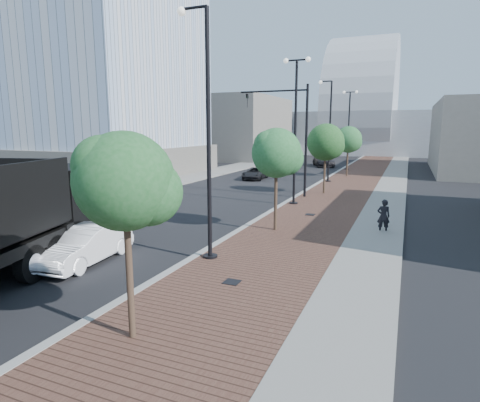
% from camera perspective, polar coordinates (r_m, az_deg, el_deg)
% --- Properties ---
extents(sidewalk, '(7.00, 140.00, 0.12)m').
position_cam_1_polar(sidewalk, '(43.52, 17.65, 3.37)').
color(sidewalk, '#4C2D23').
rests_on(sidewalk, ground).
extents(concrete_strip, '(2.40, 140.00, 0.13)m').
position_cam_1_polar(concrete_strip, '(43.37, 21.20, 3.14)').
color(concrete_strip, slate).
rests_on(concrete_strip, ground).
extents(curb, '(0.30, 140.00, 0.14)m').
position_cam_1_polar(curb, '(43.97, 13.10, 3.67)').
color(curb, gray).
rests_on(curb, ground).
extents(west_sidewalk, '(4.00, 140.00, 0.12)m').
position_cam_1_polar(west_sidewalk, '(47.89, -2.44, 4.45)').
color(west_sidewalk, slate).
rests_on(west_sidewalk, ground).
extents(dump_truck, '(6.34, 14.34, 3.96)m').
position_cam_1_polar(dump_truck, '(15.67, -30.63, -3.35)').
color(dump_truck, black).
rests_on(dump_truck, ground).
extents(white_sedan, '(1.85, 4.32, 1.38)m').
position_cam_1_polar(white_sedan, '(16.07, -21.17, -5.87)').
color(white_sedan, white).
rests_on(white_sedan, ground).
extents(dark_car_mid, '(2.26, 4.30, 1.15)m').
position_cam_1_polar(dark_car_mid, '(39.62, 2.18, 3.96)').
color(dark_car_mid, black).
rests_on(dark_car_mid, ground).
extents(dark_car_far, '(4.08, 5.86, 1.58)m').
position_cam_1_polar(dark_car_far, '(54.11, 11.82, 5.69)').
color(dark_car_far, black).
rests_on(dark_car_far, ground).
extents(pedestrian, '(0.68, 0.52, 1.65)m').
position_cam_1_polar(pedestrian, '(20.35, 19.81, -2.07)').
color(pedestrian, black).
rests_on(pedestrian, ground).
extents(streetlight_1, '(1.44, 0.56, 9.21)m').
position_cam_1_polar(streetlight_1, '(14.77, -4.89, 7.81)').
color(streetlight_1, black).
rests_on(streetlight_1, ground).
extents(streetlight_2, '(1.72, 0.56, 9.28)m').
position_cam_1_polar(streetlight_2, '(25.96, 7.89, 9.89)').
color(streetlight_2, black).
rests_on(streetlight_2, ground).
extents(streetlight_3, '(1.44, 0.56, 9.21)m').
position_cam_1_polar(streetlight_3, '(37.70, 12.51, 9.14)').
color(streetlight_3, black).
rests_on(streetlight_3, ground).
extents(streetlight_4, '(1.72, 0.56, 9.28)m').
position_cam_1_polar(streetlight_4, '(49.53, 15.24, 9.81)').
color(streetlight_4, black).
rests_on(streetlight_4, ground).
extents(traffic_mast, '(5.09, 0.20, 8.00)m').
position_cam_1_polar(traffic_mast, '(29.09, 7.72, 10.26)').
color(traffic_mast, black).
rests_on(traffic_mast, ground).
extents(tree_0, '(2.29, 2.23, 4.95)m').
position_cam_1_polar(tree_0, '(9.18, -15.83, 2.62)').
color(tree_0, '#382619').
rests_on(tree_0, ground).
extents(tree_1, '(2.40, 2.36, 5.02)m').
position_cam_1_polar(tree_1, '(19.01, 5.38, 6.80)').
color(tree_1, '#382619').
rests_on(tree_1, ground).
extents(tree_2, '(2.76, 2.76, 5.34)m').
position_cam_1_polar(tree_2, '(30.65, 12.23, 8.19)').
color(tree_2, '#382619').
rests_on(tree_2, ground).
extents(tree_3, '(2.70, 2.70, 5.20)m').
position_cam_1_polar(tree_3, '(42.49, 15.29, 8.45)').
color(tree_3, '#382619').
rests_on(tree_3, ground).
extents(tower_podium, '(19.00, 19.00, 3.00)m').
position_cam_1_polar(tower_podium, '(47.17, -18.99, 5.56)').
color(tower_podium, '#5F5C56').
rests_on(tower_podium, ground).
extents(convention_center, '(50.00, 30.00, 50.00)m').
position_cam_1_polar(convention_center, '(88.57, 17.08, 10.58)').
color(convention_center, '#9FA2A8').
rests_on(convention_center, ground).
extents(commercial_block_nw, '(14.00, 20.00, 10.00)m').
position_cam_1_polar(commercial_block_nw, '(68.74, -0.61, 10.37)').
color(commercial_block_nw, slate).
rests_on(commercial_block_nw, ground).
extents(utility_cover_1, '(0.50, 0.50, 0.02)m').
position_cam_1_polar(utility_cover_1, '(13.06, -1.17, -11.48)').
color(utility_cover_1, black).
rests_on(utility_cover_1, sidewalk).
extents(utility_cover_2, '(0.50, 0.50, 0.02)m').
position_cam_1_polar(utility_cover_2, '(23.13, 9.98, -1.92)').
color(utility_cover_2, black).
rests_on(utility_cover_2, sidewalk).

